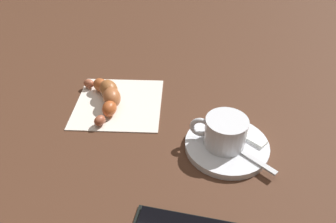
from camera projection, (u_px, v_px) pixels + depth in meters
The scene contains 7 objects.
ground_plane at pixel (158, 124), 0.58m from camera, with size 1.80×1.80×0.00m, color #4B2D1E.
saucer at pixel (227, 146), 0.53m from camera, with size 0.14×0.14×0.01m, color silver.
espresso_cup at pixel (225, 131), 0.51m from camera, with size 0.09×0.07×0.05m.
teaspoon at pixel (230, 144), 0.52m from camera, with size 0.12×0.08×0.01m.
sugar_packet at pixel (246, 135), 0.53m from camera, with size 0.07×0.02×0.01m, color white.
napkin at pixel (119, 103), 0.63m from camera, with size 0.17×0.17×0.00m, color silver.
croissant at pixel (107, 95), 0.61m from camera, with size 0.11×0.13×0.04m.
Camera 1 is at (0.13, -0.42, 0.38)m, focal length 33.70 mm.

